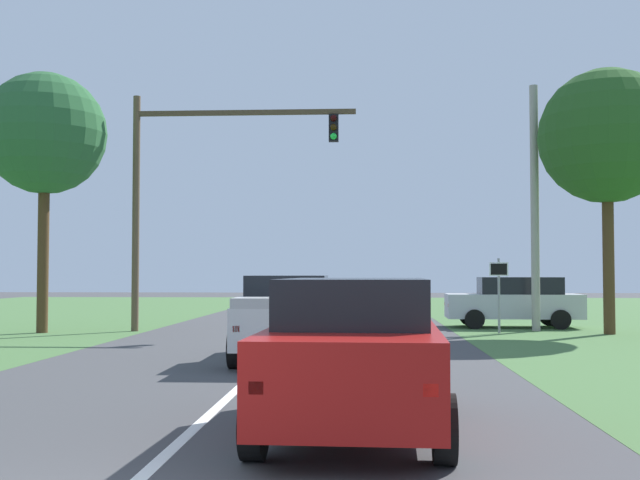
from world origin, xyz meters
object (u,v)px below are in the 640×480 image
(keep_moving_sign, at_px, (499,285))
(extra_tree_1, at_px, (45,135))
(oak_tree_right, at_px, (607,137))
(pickup_truck_lead, at_px, (288,317))
(red_suv_near, at_px, (355,351))
(traffic_light, at_px, (192,175))
(utility_pole_right, at_px, (535,208))
(crossing_suv_far, at_px, (514,301))

(keep_moving_sign, xyz_separation_m, extra_tree_1, (-14.76, -0.62, 4.92))
(keep_moving_sign, bearing_deg, extra_tree_1, -177.59)
(oak_tree_right, relative_size, extra_tree_1, 1.00)
(pickup_truck_lead, bearing_deg, keep_moving_sign, 54.01)
(red_suv_near, xyz_separation_m, traffic_light, (-5.60, 16.26, 4.20))
(traffic_light, relative_size, utility_pole_right, 0.95)
(utility_pole_right, bearing_deg, traffic_light, -176.09)
(crossing_suv_far, relative_size, utility_pole_right, 0.57)
(keep_moving_sign, bearing_deg, oak_tree_right, -3.58)
(pickup_truck_lead, xyz_separation_m, utility_pole_right, (7.41, 9.32, 3.17))
(red_suv_near, xyz_separation_m, utility_pole_right, (5.85, 17.05, 3.14))
(traffic_light, height_order, keep_moving_sign, traffic_light)
(utility_pole_right, bearing_deg, extra_tree_1, -174.17)
(keep_moving_sign, distance_m, oak_tree_right, 5.85)
(crossing_suv_far, bearing_deg, oak_tree_right, -51.09)
(crossing_suv_far, bearing_deg, red_suv_near, -106.24)
(crossing_suv_far, xyz_separation_m, utility_pole_right, (0.38, -1.74, 3.20))
(red_suv_near, bearing_deg, pickup_truck_lead, 101.42)
(pickup_truck_lead, bearing_deg, oak_tree_right, 40.55)
(red_suv_near, bearing_deg, keep_moving_sign, 74.44)
(red_suv_near, height_order, pickup_truck_lead, pickup_truck_lead)
(red_suv_near, bearing_deg, traffic_light, 109.00)
(pickup_truck_lead, height_order, crossing_suv_far, pickup_truck_lead)
(keep_moving_sign, bearing_deg, pickup_truck_lead, -125.99)
(extra_tree_1, bearing_deg, oak_tree_right, 1.29)
(traffic_light, height_order, extra_tree_1, extra_tree_1)
(oak_tree_right, bearing_deg, utility_pole_right, 148.53)
(traffic_light, distance_m, extra_tree_1, 4.95)
(oak_tree_right, distance_m, extra_tree_1, 18.18)
(traffic_light, xyz_separation_m, utility_pole_right, (11.45, 0.78, -1.06))
(crossing_suv_far, relative_size, extra_tree_1, 0.56)
(keep_moving_sign, relative_size, extra_tree_1, 0.28)
(extra_tree_1, bearing_deg, traffic_light, 10.42)
(red_suv_near, distance_m, pickup_truck_lead, 7.89)
(pickup_truck_lead, relative_size, traffic_light, 0.63)
(red_suv_near, distance_m, keep_moving_sign, 16.64)
(crossing_suv_far, distance_m, extra_tree_1, 17.05)
(oak_tree_right, bearing_deg, keep_moving_sign, 176.42)
(traffic_light, bearing_deg, crossing_suv_far, 12.83)
(crossing_suv_far, bearing_deg, extra_tree_1, -167.88)
(pickup_truck_lead, distance_m, utility_pole_right, 12.32)
(utility_pole_right, relative_size, extra_tree_1, 0.97)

